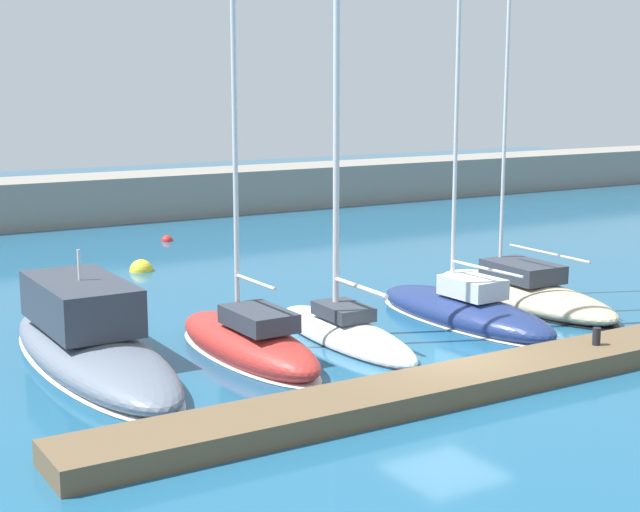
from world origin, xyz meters
TOP-DOWN VIEW (x-y plane):
  - ground_plane at (0.00, 0.00)m, footprint 120.00×120.00m
  - dock_pier at (0.00, -1.27)m, footprint 20.03×1.74m
  - breakwater_seawall at (0.00, 29.69)m, footprint 108.00×3.92m
  - motorboat_slate_nearest at (-7.06, 5.39)m, footprint 2.73×9.91m
  - sailboat_red_second at (-3.38, 3.89)m, footprint 2.08×6.52m
  - sailboat_white_third at (-0.42, 3.95)m, footprint 1.98×6.74m
  - sailboat_navy_fourth at (3.68, 3.78)m, footprint 2.44×7.14m
  - sailboat_sand_fifth at (6.81, 4.70)m, footprint 2.87×8.00m
  - mooring_buoy_red at (1.80, 21.86)m, footprint 0.52×0.52m
  - mooring_buoy_yellow at (-1.66, 15.97)m, footprint 0.88×0.88m
  - dock_bollard at (3.69, -1.27)m, footprint 0.20×0.20m

SIDE VIEW (x-z plane):
  - ground_plane at x=0.00m, z-range 0.00..0.00m
  - mooring_buoy_red at x=1.80m, z-range -0.26..0.26m
  - mooring_buoy_yellow at x=-1.66m, z-range -0.44..0.44m
  - dock_pier at x=0.00m, z-range 0.00..0.49m
  - sailboat_navy_fourth at x=3.68m, z-range -5.98..6.67m
  - sailboat_sand_fifth at x=6.81m, z-range -7.44..8.14m
  - sailboat_white_third at x=-0.42m, z-range -7.00..7.72m
  - sailboat_red_second at x=-3.38m, z-range -5.88..6.69m
  - motorboat_slate_nearest at x=-7.06m, z-range -1.01..2.10m
  - dock_bollard at x=3.69m, z-range 0.49..0.93m
  - breakwater_seawall at x=0.00m, z-range 0.00..2.27m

